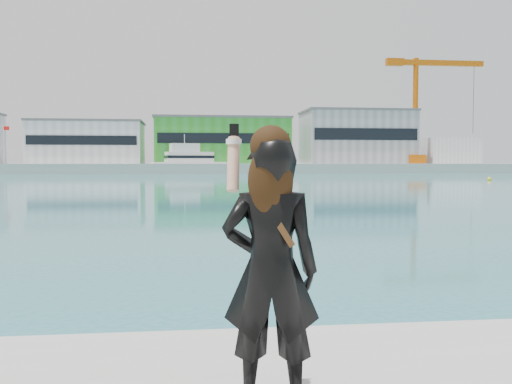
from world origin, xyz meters
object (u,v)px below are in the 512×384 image
Objects in this scene: dock_crane at (420,106)px; woman at (270,263)px; buoy_near at (489,180)px; motor_yacht at (191,162)px.

dock_crane is 134.02m from woman.
dock_crane reaches higher than buoy_near.
woman is at bearing -113.25° from dock_crane.
dock_crane is at bearing -8.56° from motor_yacht.
dock_crane is 48.00× the size of buoy_near.
dock_crane is 62.69m from buoy_near.
motor_yacht is 11.12× the size of woman.
woman is (-0.36, -117.93, -0.67)m from motor_yacht.
dock_crane is 1.32× the size of motor_yacht.
motor_yacht is at bearing 124.00° from buoy_near.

